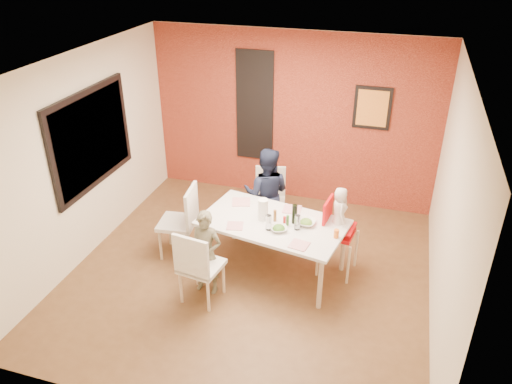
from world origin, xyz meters
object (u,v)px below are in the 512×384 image
(dining_table, at_px, (273,226))
(chair_left, at_px, (183,218))
(chair_near, at_px, (197,264))
(high_chair, at_px, (336,230))
(paper_towel_roll, at_px, (263,210))
(toddler, at_px, (340,210))
(child_far, at_px, (267,194))
(child_near, at_px, (206,253))
(wine_bottle, at_px, (295,214))
(chair_far, at_px, (270,195))

(dining_table, xyz_separation_m, chair_left, (-1.23, 0.01, -0.10))
(chair_near, bearing_deg, chair_left, -48.97)
(dining_table, xyz_separation_m, high_chair, (0.76, 0.23, -0.06))
(paper_towel_roll, bearing_deg, chair_left, -179.65)
(toddler, distance_m, paper_towel_roll, 0.94)
(chair_left, relative_size, child_far, 0.75)
(dining_table, bearing_deg, toddler, 15.76)
(child_near, height_order, wine_bottle, child_near)
(dining_table, height_order, chair_far, chair_far)
(chair_left, height_order, child_near, child_near)
(toddler, bearing_deg, child_far, 44.53)
(chair_left, bearing_deg, wine_bottle, 84.31)
(high_chair, distance_m, paper_towel_roll, 0.96)
(child_far, bearing_deg, paper_towel_roll, 96.68)
(high_chair, xyz_separation_m, child_far, (-1.06, 0.56, 0.07))
(toddler, distance_m, wine_bottle, 0.56)
(dining_table, relative_size, chair_far, 2.05)
(high_chair, relative_size, child_far, 0.75)
(chair_near, xyz_separation_m, paper_towel_roll, (0.54, 0.88, 0.33))
(child_far, xyz_separation_m, wine_bottle, (0.57, -0.74, 0.19))
(wine_bottle, bearing_deg, paper_towel_roll, -175.54)
(child_near, relative_size, wine_bottle, 4.35)
(chair_far, xyz_separation_m, child_far, (0.02, -0.24, 0.16))
(wine_bottle, bearing_deg, toddler, 18.78)
(chair_left, bearing_deg, chair_far, 131.07)
(chair_near, height_order, toddler, toddler)
(chair_far, bearing_deg, dining_table, -84.29)
(toddler, height_order, paper_towel_roll, toddler)
(chair_near, relative_size, wine_bottle, 3.89)
(chair_far, height_order, toddler, toddler)
(chair_near, bearing_deg, high_chair, -134.37)
(child_near, height_order, toddler, toddler)
(child_far, bearing_deg, chair_near, 71.75)
(chair_near, xyz_separation_m, child_far, (0.37, 1.65, 0.13))
(dining_table, relative_size, chair_left, 1.89)
(high_chair, distance_m, child_near, 1.65)
(child_near, bearing_deg, dining_table, 45.76)
(wine_bottle, bearing_deg, dining_table, -170.52)
(chair_near, xyz_separation_m, chair_left, (-0.56, 0.87, 0.02))
(toddler, bearing_deg, chair_far, 35.80)
(chair_far, distance_m, child_far, 0.29)
(high_chair, bearing_deg, toddler, -95.11)
(child_near, distance_m, toddler, 1.71)
(dining_table, bearing_deg, high_chair, 16.73)
(dining_table, distance_m, paper_towel_roll, 0.25)
(toddler, bearing_deg, child_near, 102.05)
(chair_far, bearing_deg, wine_bottle, -70.95)
(child_near, height_order, child_far, child_far)
(paper_towel_roll, bearing_deg, wine_bottle, 4.46)
(dining_table, relative_size, wine_bottle, 7.64)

